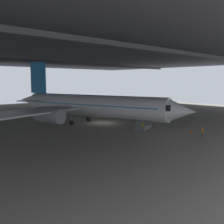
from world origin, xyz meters
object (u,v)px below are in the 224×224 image
Objects in this scene: crew_worker_near_nose at (203,132)px; crew_worker_by_stairs at (143,126)px; boarding_stairs at (143,125)px; traffic_cone_orange at (191,132)px; airplane_main at (89,106)px.

crew_worker_near_nose is 0.96× the size of crew_worker_by_stairs.
boarding_stairs is 8.02m from traffic_cone_orange.
crew_worker_by_stairs is (-2.00, -1.65, 0.26)m from boarding_stairs.
boarding_stairs is at bearing -70.47° from airplane_main.
traffic_cone_orange is (6.60, -17.78, -3.31)m from airplane_main.
crew_worker_near_nose is (0.94, -10.40, 0.21)m from boarding_stairs.
boarding_stairs is 2.76× the size of crew_worker_by_stairs.
crew_worker_near_nose is at bearing -124.04° from traffic_cone_orange.
crew_worker_by_stairs is at bearing 130.41° from traffic_cone_orange.
airplane_main reaches higher than crew_worker_by_stairs.
crew_worker_near_nose is 2.80× the size of traffic_cone_orange.
traffic_cone_orange is at bearing -69.64° from airplane_main.
crew_worker_by_stairs reaches higher than crew_worker_near_nose.
airplane_main is 64.94× the size of traffic_cone_orange.
airplane_main reaches higher than crew_worker_near_nose.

